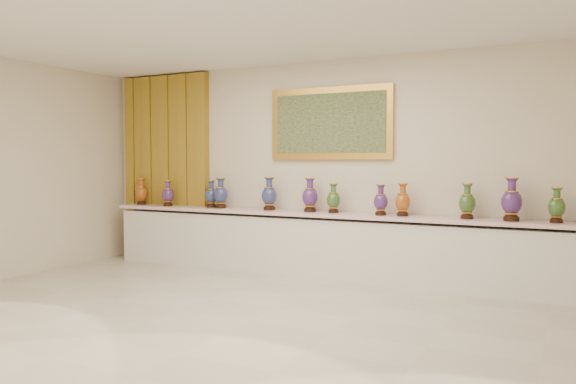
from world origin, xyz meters
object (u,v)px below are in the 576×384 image
counter (336,247)px  vase_0 (141,193)px  vase_2 (211,195)px  vase_1 (168,195)px

counter → vase_0: (-3.40, -0.01, 0.65)m
counter → vase_2: size_ratio=17.69×
vase_2 → counter: bearing=-0.4°
vase_0 → vase_1: vase_0 is taller
vase_0 → vase_1: 0.58m
counter → vase_0: vase_0 is taller
vase_0 → vase_1: size_ratio=1.06×
vase_1 → vase_2: vase_2 is taller
vase_0 → vase_1: bearing=-4.4°
counter → vase_0: size_ratio=17.14×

